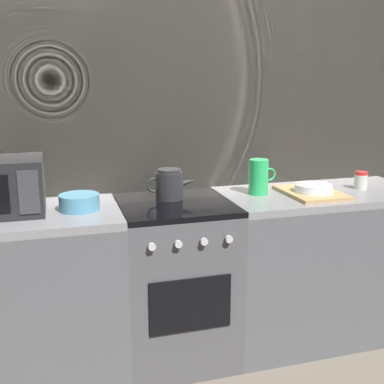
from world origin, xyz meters
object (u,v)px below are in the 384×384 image
at_px(kettle, 170,184).
at_px(pitcher, 259,177).
at_px(stove_unit, 175,281).
at_px(dish_pile, 312,191).
at_px(mixing_bowl, 79,202).
at_px(spice_jar, 361,181).

relative_size(kettle, pitcher, 1.42).
xyz_separation_m(stove_unit, dish_pile, (0.79, -0.05, 0.47)).
relative_size(mixing_bowl, pitcher, 1.00).
height_order(kettle, spice_jar, kettle).
bearing_deg(spice_jar, pitcher, 175.22).
height_order(stove_unit, mixing_bowl, mixing_bowl).
height_order(dish_pile, spice_jar, spice_jar).
bearing_deg(mixing_bowl, spice_jar, 0.25).
bearing_deg(dish_pile, mixing_bowl, 178.18).
bearing_deg(dish_pile, pitcher, 160.44).
bearing_deg(spice_jar, mixing_bowl, -179.75).
height_order(stove_unit, dish_pile, dish_pile).
xyz_separation_m(mixing_bowl, spice_jar, (1.65, 0.01, 0.01)).
height_order(stove_unit, kettle, kettle).
bearing_deg(pitcher, spice_jar, -4.78).
distance_m(kettle, mixing_bowl, 0.50).
distance_m(stove_unit, pitcher, 0.75).
bearing_deg(kettle, spice_jar, -4.22).
height_order(pitcher, spice_jar, pitcher).
height_order(mixing_bowl, spice_jar, spice_jar).
xyz_separation_m(stove_unit, kettle, (-0.01, 0.08, 0.53)).
distance_m(mixing_bowl, dish_pile, 1.29).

